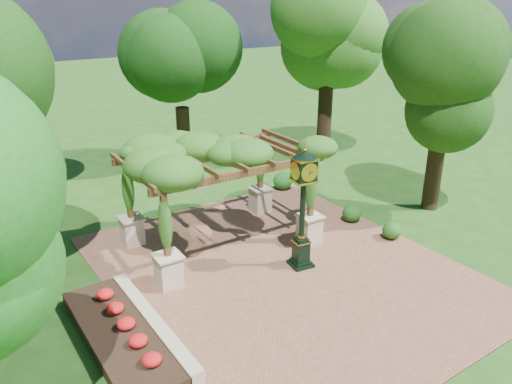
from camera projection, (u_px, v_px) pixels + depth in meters
ground at (302, 285)px, 15.06m from camera, size 120.00×120.00×0.00m
brick_plaza at (282, 270)px, 15.82m from camera, size 10.00×12.00×0.04m
border_wall at (153, 323)px, 12.97m from camera, size 0.35×5.00×0.40m
flower_bed at (120, 336)px, 12.51m from camera, size 1.50×5.00×0.36m
pedestal_clock at (303, 199)px, 15.22m from camera, size 0.88×0.88×3.93m
pergola at (219, 157)px, 16.41m from camera, size 6.26×4.05×3.87m
sundial at (198, 178)px, 22.57m from camera, size 0.56×0.56×1.00m
shrub_front at (392, 231)px, 17.74m from camera, size 0.79×0.79×0.60m
shrub_mid at (352, 213)px, 19.09m from camera, size 0.84×0.84×0.65m
shrub_back at (283, 181)px, 22.24m from camera, size 1.10×1.10×0.77m
tree_north at (180, 64)px, 24.62m from camera, size 4.13×4.13×7.24m
tree_east_far at (330, 17)px, 24.45m from camera, size 4.47×4.47×10.39m
tree_east_near at (446, 82)px, 18.63m from camera, size 3.88×3.88×7.47m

